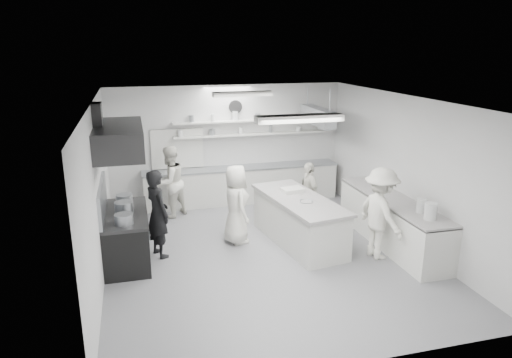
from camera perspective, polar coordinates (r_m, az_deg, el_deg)
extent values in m
cube|color=slate|center=(9.36, 1.04, -9.09)|extent=(6.00, 7.00, 0.02)
cube|color=white|center=(8.53, 1.14, 9.61)|extent=(6.00, 7.00, 0.02)
cube|color=silver|center=(12.13, -3.45, 4.29)|extent=(6.00, 0.04, 3.00)
cube|color=silver|center=(5.75, 10.79, -9.63)|extent=(6.00, 0.04, 3.00)
cube|color=silver|center=(8.54, -18.68, -1.60)|extent=(0.04, 7.00, 3.00)
cube|color=silver|center=(10.04, 17.79, 1.05)|extent=(0.04, 7.00, 3.00)
cube|color=black|center=(9.25, -15.47, -6.91)|extent=(0.80, 1.80, 0.90)
cube|color=#29292A|center=(8.70, -16.40, 4.70)|extent=(0.85, 2.00, 0.50)
cube|color=silver|center=(12.16, -1.70, -0.71)|extent=(5.00, 0.60, 0.92)
cube|color=silver|center=(12.11, -0.08, 5.51)|extent=(4.20, 0.26, 0.04)
cube|color=silver|center=(12.05, -0.08, 7.15)|extent=(4.20, 0.26, 0.04)
cube|color=black|center=(11.94, -9.56, 3.66)|extent=(1.30, 0.04, 1.00)
cylinder|color=white|center=(11.98, -2.54, 8.76)|extent=(0.32, 0.05, 0.32)
cube|color=silver|center=(10.01, 16.20, -5.06)|extent=(0.74, 3.30, 0.94)
cube|color=#9B9FA6|center=(11.52, 7.48, 7.60)|extent=(0.30, 1.60, 0.40)
cube|color=silver|center=(6.84, 5.31, 7.36)|extent=(1.30, 0.25, 0.10)
cube|color=silver|center=(10.27, -1.66, 10.31)|extent=(1.30, 0.25, 0.10)
cube|color=silver|center=(9.73, 5.22, -5.15)|extent=(1.31, 2.60, 0.92)
cylinder|color=#9B9FA6|center=(9.00, -15.75, -3.51)|extent=(0.34, 0.34, 0.27)
imported|color=black|center=(9.15, -11.88, -4.14)|extent=(0.63, 0.74, 1.72)
imported|color=silver|center=(11.20, -10.43, -0.35)|extent=(1.05, 1.02, 1.71)
imported|color=silver|center=(9.59, -2.45, -3.09)|extent=(0.64, 0.88, 1.64)
imported|color=silver|center=(10.78, 6.41, -1.64)|extent=(0.40, 0.85, 1.42)
imported|color=silver|center=(9.19, 14.90, -4.08)|extent=(0.81, 1.23, 1.78)
imported|color=#9B9FA6|center=(9.36, 6.13, -2.85)|extent=(0.33, 0.33, 0.06)
imported|color=silver|center=(9.82, 5.11, -1.91)|extent=(0.25, 0.25, 0.06)
imported|color=silver|center=(10.50, 14.94, -1.11)|extent=(0.28, 0.28, 0.05)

